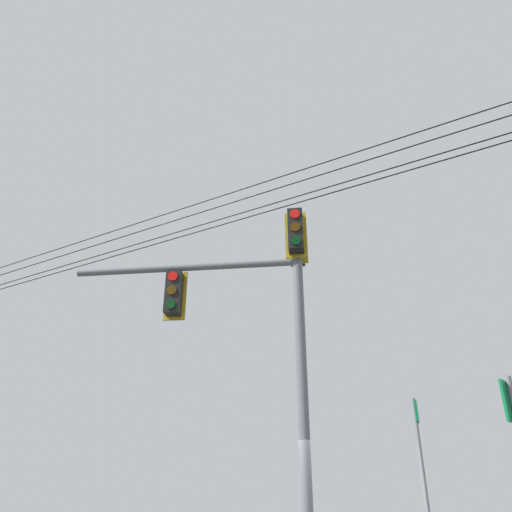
% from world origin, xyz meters
% --- Properties ---
extents(signal_mast_assembly, '(4.87, 0.97, 6.95)m').
position_xyz_m(signal_mast_assembly, '(0.89, -0.13, 4.95)').
color(signal_mast_assembly, slate).
rests_on(signal_mast_assembly, ground).
extents(route_sign_secondary, '(0.11, 0.29, 3.18)m').
position_xyz_m(route_sign_secondary, '(-1.74, -0.40, 1.86)').
color(route_sign_secondary, slate).
rests_on(route_sign_secondary, ground).
extents(overhead_wire_span, '(30.51, 11.44, 1.20)m').
position_xyz_m(overhead_wire_span, '(-1.21, 0.35, 7.61)').
color(overhead_wire_span, black).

